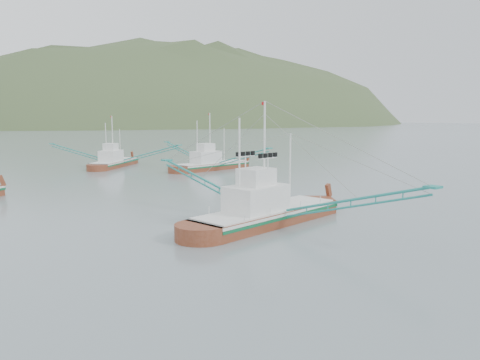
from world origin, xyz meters
TOP-DOWN VIEW (x-y plane):
  - ground at (0.00, 0.00)m, footprint 1200.00×1200.00m
  - main_boat at (0.11, 2.60)m, footprint 14.83×25.84m
  - bg_boat_far at (7.15, 51.79)m, footprint 19.16×19.56m
  - bg_boat_right at (18.19, 38.02)m, footprint 13.90×24.33m
  - headland_right at (240.00, 430.00)m, footprint 684.00×432.00m

SIDE VIEW (x-z plane):
  - ground at x=0.00m, z-range 0.00..0.00m
  - headland_right at x=240.00m, z-range -153.00..153.00m
  - bg_boat_right at x=18.19m, z-range -3.37..6.54m
  - main_boat at x=0.11m, z-range -3.47..7.08m
  - bg_boat_far at x=7.15m, z-range -2.68..6.73m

